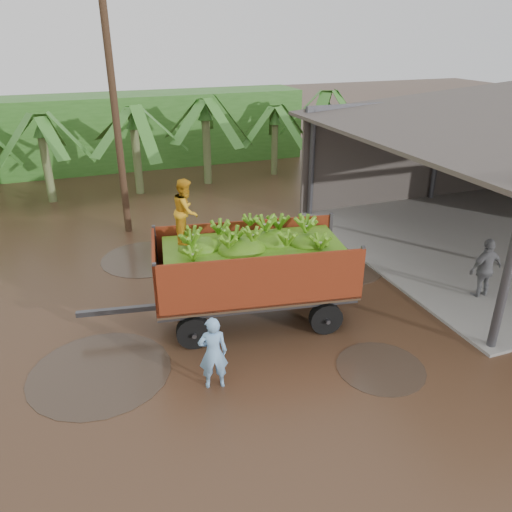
{
  "coord_description": "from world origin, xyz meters",
  "views": [
    {
      "loc": [
        -3.01,
        -10.69,
        6.67
      ],
      "look_at": [
        0.94,
        -0.08,
        1.45
      ],
      "focal_mm": 35.0,
      "sensor_mm": 36.0,
      "label": 1
    }
  ],
  "objects": [
    {
      "name": "man_blue",
      "position": [
        -0.97,
        -2.76,
        0.8
      ],
      "size": [
        0.64,
        0.48,
        1.61
      ],
      "primitive_type": "imported",
      "rotation": [
        0.0,
        0.0,
        2.97
      ],
      "color": "#7AACDF",
      "rests_on": "ground"
    },
    {
      "name": "utility_pole",
      "position": [
        -1.49,
        6.51,
        4.21
      ],
      "size": [
        1.2,
        0.24,
        8.31
      ],
      "color": "#47301E",
      "rests_on": "ground"
    },
    {
      "name": "banana_plants",
      "position": [
        -4.61,
        6.42,
        1.88
      ],
      "size": [
        24.41,
        20.38,
        4.13
      ],
      "color": "#2D661E",
      "rests_on": "ground"
    },
    {
      "name": "ground",
      "position": [
        0.0,
        0.0,
        0.0
      ],
      "size": [
        100.0,
        100.0,
        0.0
      ],
      "primitive_type": "plane",
      "color": "black",
      "rests_on": "ground"
    },
    {
      "name": "man_grey",
      "position": [
        6.77,
        -1.76,
        0.86
      ],
      "size": [
        1.02,
        0.44,
        1.72
      ],
      "primitive_type": "imported",
      "rotation": [
        0.0,
        0.0,
        3.17
      ],
      "color": "slate",
      "rests_on": "ground"
    },
    {
      "name": "hedge_north",
      "position": [
        -2.0,
        16.0,
        1.8
      ],
      "size": [
        22.0,
        3.0,
        3.6
      ],
      "primitive_type": "cube",
      "color": "#2D661E",
      "rests_on": "ground"
    },
    {
      "name": "banana_trailer",
      "position": [
        0.66,
        -0.57,
        1.42
      ],
      "size": [
        6.66,
        3.02,
        3.66
      ],
      "rotation": [
        0.0,
        0.0,
        -0.16
      ],
      "color": "#A13217",
      "rests_on": "ground"
    }
  ]
}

